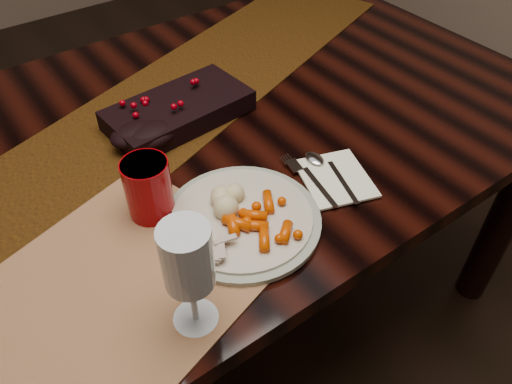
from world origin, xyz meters
TOP-DOWN VIEW (x-y plane):
  - floor at (0.00, 0.00)m, footprint 5.00×5.00m
  - dining_table at (0.00, 0.00)m, footprint 1.80×1.00m
  - table_runner at (0.05, 0.10)m, footprint 1.60×0.85m
  - centerpiece at (0.05, 0.04)m, footprint 0.32×0.19m
  - placemat_main at (-0.26, -0.28)m, footprint 0.53×0.45m
  - placemat_second at (-0.29, -0.33)m, footprint 0.52×0.44m
  - dinner_plate at (-0.02, -0.30)m, footprint 0.33×0.33m
  - baby_carrots at (-0.00, -0.34)m, footprint 0.15×0.14m
  - mashed_potatoes at (-0.02, -0.27)m, footprint 0.10×0.09m
  - turkey_shreds at (-0.09, -0.34)m, footprint 0.07×0.07m
  - napkin at (0.19, -0.31)m, footprint 0.16×0.18m
  - fork at (0.15, -0.30)m, footprint 0.05×0.15m
  - spoon at (0.20, -0.31)m, footprint 0.08×0.16m
  - red_cup at (-0.13, -0.18)m, footprint 0.10×0.10m
  - wine_glass at (-0.18, -0.42)m, footprint 0.08×0.08m

SIDE VIEW (x-z plane):
  - floor at x=0.00m, z-range 0.00..0.00m
  - dining_table at x=0.00m, z-range 0.00..0.75m
  - table_runner at x=0.05m, z-range 0.75..0.75m
  - placemat_second at x=-0.29m, z-range 0.75..0.75m
  - placemat_main at x=-0.26m, z-range 0.75..0.75m
  - napkin at x=0.19m, z-range 0.75..0.76m
  - fork at x=0.15m, z-range 0.76..0.76m
  - spoon at x=0.20m, z-range 0.76..0.76m
  - dinner_plate at x=-0.02m, z-range 0.75..0.77m
  - turkey_shreds at x=-0.09m, z-range 0.77..0.78m
  - baby_carrots at x=0.00m, z-range 0.77..0.79m
  - centerpiece at x=0.05m, z-range 0.75..0.82m
  - mashed_potatoes at x=-0.02m, z-range 0.77..0.81m
  - red_cup at x=-0.13m, z-range 0.75..0.87m
  - wine_glass at x=-0.18m, z-range 0.75..0.95m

